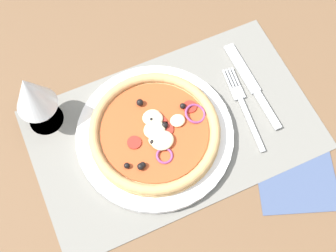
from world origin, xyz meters
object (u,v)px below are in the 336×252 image
fork (242,104)px  wine_glass (31,95)px  plate (154,133)px  pizza (154,130)px  napkin (297,178)px  knife (252,84)px

fork → wine_glass: size_ratio=1.21×
plate → pizza: size_ratio=1.21×
pizza → napkin: size_ratio=1.71×
plate → knife: 21.34cm
plate → napkin: bearing=-42.1°
fork → wine_glass: wine_glass is taller
plate → napkin: plate is taller
pizza → napkin: bearing=-42.1°
pizza → wine_glass: (-17.08, 11.18, 7.26)cm
pizza → fork: (17.59, -1.08, -2.19)cm
plate → fork: 17.69cm
plate → wine_glass: wine_glass is taller
pizza → napkin: 26.56cm
knife → wine_glass: (-38.28, 9.29, 9.41)cm
pizza → knife: (21.20, 1.89, -2.15)cm
fork → napkin: (2.00, -16.65, -0.44)cm
plate → napkin: size_ratio=2.07×
knife → napkin: bearing=175.0°
fork → wine_glass: bearing=76.8°
plate → fork: bearing=-3.6°
wine_glass → napkin: bearing=-38.3°
plate → knife: (21.26, 1.85, -0.40)cm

